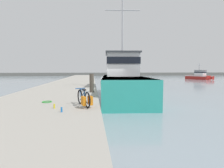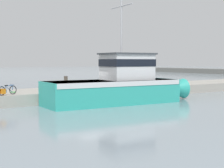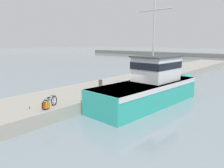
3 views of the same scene
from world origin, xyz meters
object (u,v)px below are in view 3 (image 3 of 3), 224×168
Objects in this scene: fishing_boat_main at (151,86)px; water_bottle_by_bike at (35,104)px; water_bottle_on_curb at (29,108)px; mooring_post at (101,88)px; bicycle_touring at (48,103)px.

fishing_boat_main is 69.34× the size of water_bottle_by_bike.
water_bottle_by_bike is at bearing 121.05° from water_bottle_on_curb.
mooring_post is 5.74m from water_bottle_on_curb.
bicycle_touring is 1.24× the size of mooring_post.
water_bottle_by_bike is at bearing 170.48° from bicycle_touring.
fishing_boat_main is 4.27m from mooring_post.
bicycle_touring reaches higher than water_bottle_by_bike.
bicycle_touring is 1.21m from water_bottle_on_curb.
water_bottle_by_bike is 1.01× the size of water_bottle_on_curb.
bicycle_touring is 8.48× the size of water_bottle_by_bike.
water_bottle_by_bike reaches higher than water_bottle_on_curb.
bicycle_touring is at bearing 11.17° from water_bottle_by_bike.
fishing_boat_main is 10.12× the size of mooring_post.
water_bottle_on_curb is at bearing -108.24° from fishing_boat_main.
water_bottle_on_curb is (-0.78, -0.90, -0.24)m from bicycle_touring.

